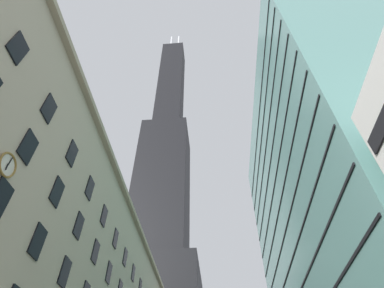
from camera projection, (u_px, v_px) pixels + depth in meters
The scene contains 2 objects.
dark_skyscraper at pixel (160, 219), 107.26m from camera, with size 27.38×27.38×202.63m.
glass_office_midrise at pixel (336, 212), 45.23m from camera, with size 16.49×48.84×54.86m.
Camera 1 is at (1.24, -10.55, 1.94)m, focal length 28.78 mm.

